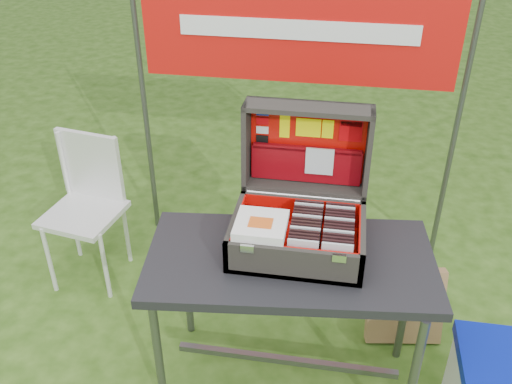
% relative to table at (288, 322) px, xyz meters
% --- Properties ---
extents(ground, '(80.00, 80.00, 0.00)m').
position_rel_table_xyz_m(ground, '(-0.11, -0.03, -0.36)').
color(ground, '#284910').
rests_on(ground, ground).
extents(table, '(1.19, 0.69, 0.71)m').
position_rel_table_xyz_m(table, '(0.00, 0.00, 0.00)').
color(table, black).
rests_on(table, ground).
extents(table_top, '(1.19, 0.69, 0.04)m').
position_rel_table_xyz_m(table_top, '(0.00, 0.00, 0.34)').
color(table_top, black).
rests_on(table_top, ground).
extents(table_leg_fl, '(0.04, 0.04, 0.67)m').
position_rel_table_xyz_m(table_leg_fl, '(-0.51, -0.22, -0.02)').
color(table_leg_fl, '#59595B').
rests_on(table_leg_fl, ground).
extents(table_leg_fr, '(0.04, 0.04, 0.67)m').
position_rel_table_xyz_m(table_leg_fr, '(0.51, -0.22, -0.02)').
color(table_leg_fr, '#59595B').
rests_on(table_leg_fr, ground).
extents(table_leg_bl, '(0.04, 0.04, 0.67)m').
position_rel_table_xyz_m(table_leg_bl, '(-0.51, 0.22, -0.02)').
color(table_leg_bl, '#59595B').
rests_on(table_leg_bl, ground).
extents(table_leg_br, '(0.04, 0.04, 0.67)m').
position_rel_table_xyz_m(table_leg_br, '(0.51, 0.22, -0.02)').
color(table_leg_br, '#59595B').
rests_on(table_leg_br, ground).
extents(table_brace, '(0.99, 0.03, 0.03)m').
position_rel_table_xyz_m(table_brace, '(-0.00, 0.00, -0.24)').
color(table_brace, '#59595B').
rests_on(table_brace, ground).
extents(suitcase, '(0.52, 0.53, 0.51)m').
position_rel_table_xyz_m(suitcase, '(0.02, 0.11, 0.61)').
color(suitcase, '#3F3B34').
rests_on(suitcase, table).
extents(suitcase_base_bottom, '(0.52, 0.37, 0.02)m').
position_rel_table_xyz_m(suitcase_base_bottom, '(0.02, 0.05, 0.37)').
color(suitcase_base_bottom, '#3F3B34').
rests_on(suitcase_base_bottom, table_top).
extents(suitcase_base_wall_front, '(0.52, 0.02, 0.14)m').
position_rel_table_xyz_m(suitcase_base_wall_front, '(0.02, -0.13, 0.43)').
color(suitcase_base_wall_front, '#3F3B34').
rests_on(suitcase_base_wall_front, table_top).
extents(suitcase_base_wall_back, '(0.52, 0.02, 0.14)m').
position_rel_table_xyz_m(suitcase_base_wall_back, '(0.02, 0.22, 0.43)').
color(suitcase_base_wall_back, '#3F3B34').
rests_on(suitcase_base_wall_back, table_top).
extents(suitcase_base_wall_left, '(0.02, 0.37, 0.14)m').
position_rel_table_xyz_m(suitcase_base_wall_left, '(-0.23, 0.05, 0.43)').
color(suitcase_base_wall_left, '#3F3B34').
rests_on(suitcase_base_wall_left, table_top).
extents(suitcase_base_wall_right, '(0.02, 0.37, 0.14)m').
position_rel_table_xyz_m(suitcase_base_wall_right, '(0.27, 0.05, 0.43)').
color(suitcase_base_wall_right, '#3F3B34').
rests_on(suitcase_base_wall_right, table_top).
extents(suitcase_liner_floor, '(0.48, 0.33, 0.01)m').
position_rel_table_xyz_m(suitcase_liner_floor, '(0.02, 0.05, 0.38)').
color(suitcase_liner_floor, red).
rests_on(suitcase_liner_floor, suitcase_base_bottom).
extents(suitcase_latch_left, '(0.05, 0.01, 0.03)m').
position_rel_table_xyz_m(suitcase_latch_left, '(-0.15, -0.14, 0.48)').
color(suitcase_latch_left, silver).
rests_on(suitcase_latch_left, suitcase_base_wall_front).
extents(suitcase_latch_right, '(0.05, 0.01, 0.03)m').
position_rel_table_xyz_m(suitcase_latch_right, '(0.19, -0.14, 0.48)').
color(suitcase_latch_right, silver).
rests_on(suitcase_latch_right, suitcase_base_wall_front).
extents(suitcase_hinge, '(0.47, 0.02, 0.02)m').
position_rel_table_xyz_m(suitcase_hinge, '(0.02, 0.23, 0.49)').
color(suitcase_hinge, silver).
rests_on(suitcase_hinge, suitcase_base_wall_back).
extents(suitcase_lid_back, '(0.52, 0.04, 0.37)m').
position_rel_table_xyz_m(suitcase_lid_back, '(0.02, 0.37, 0.67)').
color(suitcase_lid_back, '#3F3B34').
rests_on(suitcase_lid_back, suitcase_base_wall_back).
extents(suitcase_lid_rim_far, '(0.52, 0.14, 0.03)m').
position_rel_table_xyz_m(suitcase_lid_rim_far, '(0.02, 0.32, 0.85)').
color(suitcase_lid_rim_far, '#3F3B34').
rests_on(suitcase_lid_rim_far, suitcase_lid_back).
extents(suitcase_lid_rim_near, '(0.52, 0.14, 0.03)m').
position_rel_table_xyz_m(suitcase_lid_rim_near, '(0.02, 0.30, 0.50)').
color(suitcase_lid_rim_near, '#3F3B34').
rests_on(suitcase_lid_rim_near, suitcase_lid_back).
extents(suitcase_lid_rim_left, '(0.02, 0.16, 0.38)m').
position_rel_table_xyz_m(suitcase_lid_rim_left, '(-0.23, 0.31, 0.68)').
color(suitcase_lid_rim_left, '#3F3B34').
rests_on(suitcase_lid_rim_left, suitcase_lid_back).
extents(suitcase_lid_rim_right, '(0.02, 0.16, 0.38)m').
position_rel_table_xyz_m(suitcase_lid_rim_right, '(0.27, 0.31, 0.68)').
color(suitcase_lid_rim_right, '#3F3B34').
rests_on(suitcase_lid_rim_right, suitcase_lid_back).
extents(suitcase_lid_liner, '(0.48, 0.02, 0.33)m').
position_rel_table_xyz_m(suitcase_lid_liner, '(0.02, 0.36, 0.68)').
color(suitcase_lid_liner, red).
rests_on(suitcase_lid_liner, suitcase_lid_back).
extents(suitcase_liner_wall_front, '(0.48, 0.01, 0.12)m').
position_rel_table_xyz_m(suitcase_liner_wall_front, '(0.02, -0.12, 0.44)').
color(suitcase_liner_wall_front, red).
rests_on(suitcase_liner_wall_front, suitcase_base_bottom).
extents(suitcase_liner_wall_back, '(0.48, 0.01, 0.12)m').
position_rel_table_xyz_m(suitcase_liner_wall_back, '(0.02, 0.21, 0.44)').
color(suitcase_liner_wall_back, red).
rests_on(suitcase_liner_wall_back, suitcase_base_bottom).
extents(suitcase_liner_wall_left, '(0.01, 0.33, 0.12)m').
position_rel_table_xyz_m(suitcase_liner_wall_left, '(-0.22, 0.05, 0.44)').
color(suitcase_liner_wall_left, red).
rests_on(suitcase_liner_wall_left, suitcase_base_bottom).
extents(suitcase_liner_wall_right, '(0.01, 0.33, 0.12)m').
position_rel_table_xyz_m(suitcase_liner_wall_right, '(0.26, 0.05, 0.44)').
color(suitcase_liner_wall_right, red).
rests_on(suitcase_liner_wall_right, suitcase_base_bottom).
extents(suitcase_lid_pocket, '(0.46, 0.04, 0.15)m').
position_rel_table_xyz_m(suitcase_lid_pocket, '(0.02, 0.33, 0.59)').
color(suitcase_lid_pocket, maroon).
rests_on(suitcase_lid_pocket, suitcase_lid_liner).
extents(suitcase_pocket_edge, '(0.45, 0.02, 0.02)m').
position_rel_table_xyz_m(suitcase_pocket_edge, '(0.02, 0.33, 0.66)').
color(suitcase_pocket_edge, maroon).
rests_on(suitcase_pocket_edge, suitcase_lid_pocket).
extents(suitcase_pocket_cd, '(0.12, 0.02, 0.12)m').
position_rel_table_xyz_m(suitcase_pocket_cd, '(0.08, 0.32, 0.62)').
color(suitcase_pocket_cd, silver).
rests_on(suitcase_pocket_cd, suitcase_lid_pocket).
extents(lid_sticker_cc_a, '(0.05, 0.00, 0.03)m').
position_rel_table_xyz_m(lid_sticker_cc_a, '(-0.17, 0.36, 0.81)').
color(lid_sticker_cc_a, '#1933B2').
rests_on(lid_sticker_cc_a, suitcase_lid_liner).
extents(lid_sticker_cc_b, '(0.05, 0.00, 0.03)m').
position_rel_table_xyz_m(lid_sticker_cc_b, '(-0.17, 0.36, 0.77)').
color(lid_sticker_cc_b, '#C90309').
rests_on(lid_sticker_cc_b, suitcase_lid_liner).
extents(lid_sticker_cc_c, '(0.05, 0.00, 0.03)m').
position_rel_table_xyz_m(lid_sticker_cc_c, '(-0.17, 0.35, 0.73)').
color(lid_sticker_cc_c, white).
rests_on(lid_sticker_cc_c, suitcase_lid_liner).
extents(lid_sticker_cc_d, '(0.05, 0.00, 0.03)m').
position_rel_table_xyz_m(lid_sticker_cc_d, '(-0.17, 0.35, 0.69)').
color(lid_sticker_cc_d, black).
rests_on(lid_sticker_cc_d, suitcase_lid_liner).
extents(lid_card_neon_tall, '(0.04, 0.01, 0.10)m').
position_rel_table_xyz_m(lid_card_neon_tall, '(-0.08, 0.36, 0.75)').
color(lid_card_neon_tall, '#E5E403').
rests_on(lid_card_neon_tall, suitcase_lid_liner).
extents(lid_card_neon_main, '(0.10, 0.01, 0.08)m').
position_rel_table_xyz_m(lid_card_neon_main, '(0.02, 0.36, 0.75)').
color(lid_card_neon_main, '#E5E403').
rests_on(lid_card_neon_main, suitcase_lid_liner).
extents(lid_card_neon_small, '(0.05, 0.01, 0.08)m').
position_rel_table_xyz_m(lid_card_neon_small, '(0.10, 0.36, 0.75)').
color(lid_card_neon_small, '#E5E403').
rests_on(lid_card_neon_small, suitcase_lid_liner).
extents(lid_sticker_band, '(0.09, 0.01, 0.09)m').
position_rel_table_xyz_m(lid_sticker_band, '(0.19, 0.36, 0.75)').
color(lid_sticker_band, '#C90309').
rests_on(lid_sticker_band, suitcase_lid_liner).
extents(lid_sticker_band_bar, '(0.08, 0.00, 0.02)m').
position_rel_table_xyz_m(lid_sticker_band_bar, '(0.19, 0.36, 0.78)').
color(lid_sticker_band_bar, black).
rests_on(lid_sticker_band_bar, suitcase_lid_liner).
extents(cd_left_0, '(0.12, 0.01, 0.13)m').
position_rel_table_xyz_m(cd_left_0, '(0.05, -0.09, 0.45)').
color(cd_left_0, silver).
rests_on(cd_left_0, suitcase_liner_floor).
extents(cd_left_1, '(0.12, 0.01, 0.13)m').
position_rel_table_xyz_m(cd_left_1, '(0.05, -0.07, 0.45)').
color(cd_left_1, black).
rests_on(cd_left_1, suitcase_liner_floor).
extents(cd_left_2, '(0.12, 0.01, 0.13)m').
position_rel_table_xyz_m(cd_left_2, '(0.05, -0.05, 0.45)').
color(cd_left_2, black).
rests_on(cd_left_2, suitcase_liner_floor).
extents(cd_left_3, '(0.12, 0.01, 0.13)m').
position_rel_table_xyz_m(cd_left_3, '(0.05, -0.03, 0.45)').
color(cd_left_3, black).
rests_on(cd_left_3, suitcase_liner_floor).
extents(cd_left_4, '(0.12, 0.01, 0.13)m').
position_rel_table_xyz_m(cd_left_4, '(0.05, -0.01, 0.45)').
color(cd_left_4, silver).
rests_on(cd_left_4, suitcase_liner_floor).
extents(cd_left_5, '(0.12, 0.01, 0.13)m').
position_rel_table_xyz_m(cd_left_5, '(0.05, 0.01, 0.45)').
color(cd_left_5, black).
rests_on(cd_left_5, suitcase_liner_floor).
extents(cd_left_6, '(0.12, 0.01, 0.13)m').
position_rel_table_xyz_m(cd_left_6, '(0.05, 0.03, 0.45)').
color(cd_left_6, black).
rests_on(cd_left_6, suitcase_liner_floor).
extents(cd_left_7, '(0.12, 0.01, 0.13)m').
position_rel_table_xyz_m(cd_left_7, '(0.05, 0.05, 0.45)').
color(cd_left_7, black).
rests_on(cd_left_7, suitcase_liner_floor).
extents(cd_left_8, '(0.12, 0.01, 0.13)m').
position_rel_table_xyz_m(cd_left_8, '(0.05, 0.07, 0.45)').
color(cd_left_8, silver).
rests_on(cd_left_8, suitcase_liner_floor).
extents(cd_left_9, '(0.12, 0.01, 0.13)m').
position_rel_table_xyz_m(cd_left_9, '(0.05, 0.09, 0.45)').
color(cd_left_9, black).
rests_on(cd_left_9, suitcase_liner_floor).
extents(cd_left_10, '(0.12, 0.01, 0.13)m').
position_rel_table_xyz_m(cd_left_10, '(0.05, 0.11, 0.45)').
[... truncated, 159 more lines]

